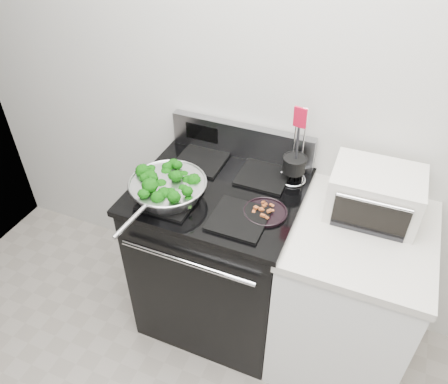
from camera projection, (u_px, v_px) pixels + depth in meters
The scene contains 8 objects.
back_wall at pixel (308, 92), 1.98m from camera, with size 4.00×0.02×2.70m, color silver.
gas_range at pixel (219, 254), 2.37m from camera, with size 0.79×0.69×1.13m.
counter at pixel (345, 298), 2.18m from camera, with size 0.62×0.68×0.92m.
skillet at pixel (168, 188), 1.99m from camera, with size 0.36×0.57×0.08m.
broccoli_pile at pixel (168, 184), 1.98m from camera, with size 0.28×0.28×0.10m, color black, non-canonical shape.
bacon_plate at pixel (265, 210), 1.93m from camera, with size 0.20×0.20×0.04m.
utensil_holder at pixel (294, 168), 2.08m from camera, with size 0.13×0.13×0.40m.
toaster_oven at pixel (375, 194), 1.92m from camera, with size 0.39×0.30×0.22m.
Camera 1 is at (0.35, -0.08, 2.24)m, focal length 35.00 mm.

